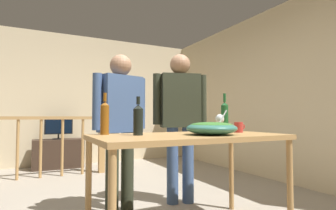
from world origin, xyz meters
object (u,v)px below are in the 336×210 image
Objects in this scene: tv_console at (58,154)px; wine_glass at (220,120)px; serving_table at (189,144)px; person_standing_right at (180,113)px; stair_railing at (44,140)px; flat_screen_tv at (59,127)px; wine_bottle_amber at (105,117)px; mug_red at (239,127)px; framed_picture at (107,85)px; wine_bottle_green at (225,116)px; salad_bowl at (212,128)px; person_standing_left at (120,118)px; wine_bottle_dark at (138,119)px.

wine_glass reaches higher than tv_console.
person_standing_right reaches higher than serving_table.
serving_table is 0.46m from wine_glass.
stair_railing reaches higher than flat_screen_tv.
mug_red is at bearing -11.90° from wine_bottle_amber.
tv_console is at bearing -53.96° from person_standing_right.
framed_picture is 1.15× the size of wine_bottle_green.
tv_console is at bearing 90.00° from flat_screen_tv.
stair_railing is (-1.26, -1.06, -1.06)m from framed_picture.
salad_bowl reaches higher than tv_console.
framed_picture reaches higher than serving_table.
mug_red is (0.16, -0.08, -0.07)m from wine_glass.
salad_bowl is 1.02m from person_standing_left.
salad_bowl is (1.12, -2.96, 0.27)m from stair_railing.
person_standing_left is (-0.35, 0.78, 0.21)m from serving_table.
wine_bottle_dark is at bearing -178.63° from wine_glass.
stair_railing is 1.58× the size of person_standing_right.
stair_railing is at bearing 109.00° from serving_table.
framed_picture is at bearing 79.82° from wine_bottle_dark.
wine_bottle_dark is at bearing 69.55° from person_standing_left.
wine_bottle_green is 1.12× the size of wine_bottle_amber.
wine_bottle_green is at bearing -58.62° from stair_railing.
serving_table is at bearing 98.69° from person_standing_left.
framed_picture is at bearing -116.91° from person_standing_left.
wine_bottle_amber reaches higher than serving_table.
salad_bowl is 0.36m from wine_glass.
framed_picture is 2.58× the size of wine_glass.
framed_picture is 0.26× the size of person_standing_right.
wine_bottle_green reaches higher than mug_red.
person_standing_right reaches higher than salad_bowl.
wine_glass reaches higher than flat_screen_tv.
mug_red is 0.78m from person_standing_right.
wine_bottle_dark is at bearing 57.31° from person_standing_right.
salad_bowl is at bearing 103.21° from person_standing_left.
serving_table is at bearing -13.89° from wine_bottle_dark.
wine_glass is (0.26, 0.24, 0.06)m from salad_bowl.
mug_red reaches higher than serving_table.
wine_bottle_amber is (0.08, -3.32, 0.69)m from tv_console.
wine_bottle_dark is 0.68m from person_standing_left.
tv_console is 3.84m from mug_red.
wine_glass is at bearing 154.01° from mug_red.
wine_bottle_green is (1.29, -3.31, 0.20)m from flat_screen_tv.
wine_bottle_dark is at bearing 166.11° from serving_table.
wine_glass is 0.66m from person_standing_right.
tv_console is 5.30× the size of wine_glass.
wine_bottle_dark is (-0.55, 0.22, 0.07)m from salad_bowl.
framed_picture is 0.16× the size of stair_railing.
salad_bowl is at bearing -28.09° from wine_bottle_amber.
wine_glass is at bearing 41.86° from salad_bowl.
wine_bottle_dark is 2.63× the size of mug_red.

